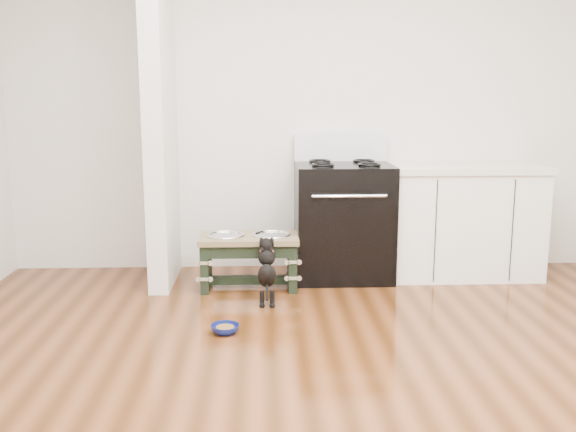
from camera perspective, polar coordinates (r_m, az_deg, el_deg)
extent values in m
plane|color=#42210B|center=(3.27, 5.13, -15.96)|extent=(5.00, 5.00, 0.00)
plane|color=silver|center=(5.41, 1.94, 9.53)|extent=(5.00, 0.00, 5.00)
cube|color=silver|center=(5.05, -11.30, 9.25)|extent=(0.15, 0.80, 2.70)
cube|color=black|center=(5.19, 4.92, -0.46)|extent=(0.76, 0.65, 0.92)
cube|color=black|center=(4.90, 5.35, -1.85)|extent=(0.58, 0.02, 0.50)
cylinder|color=silver|center=(4.80, 5.48, 1.77)|extent=(0.56, 0.02, 0.02)
cube|color=white|center=(5.38, 4.65, 6.08)|extent=(0.76, 0.08, 0.22)
torus|color=black|center=(4.96, 3.13, 4.57)|extent=(0.18, 0.18, 0.02)
torus|color=black|center=(5.00, 7.25, 4.55)|extent=(0.18, 0.18, 0.02)
torus|color=black|center=(5.23, 2.85, 4.90)|extent=(0.18, 0.18, 0.02)
torus|color=black|center=(5.28, 6.75, 4.89)|extent=(0.18, 0.18, 0.02)
cube|color=white|center=(5.43, 15.20, -0.62)|extent=(1.20, 0.60, 0.86)
cube|color=beige|center=(5.36, 15.44, 4.15)|extent=(1.24, 0.64, 0.05)
cube|color=black|center=(5.27, 15.84, -5.23)|extent=(1.20, 0.06, 0.10)
cube|color=black|center=(4.95, -7.29, -4.33)|extent=(0.06, 0.36, 0.37)
cube|color=black|center=(4.94, 0.35, -4.28)|extent=(0.06, 0.36, 0.37)
cube|color=black|center=(4.74, -3.53, -3.22)|extent=(0.59, 0.03, 0.09)
cube|color=black|center=(4.96, -3.46, -5.69)|extent=(0.59, 0.06, 0.06)
cube|color=brown|center=(4.88, -3.50, -1.99)|extent=(0.75, 0.40, 0.04)
cylinder|color=silver|center=(4.89, -5.55, -1.98)|extent=(0.26, 0.26, 0.05)
cylinder|color=silver|center=(4.88, -1.45, -1.95)|extent=(0.26, 0.26, 0.05)
torus|color=silver|center=(4.88, -5.55, -1.70)|extent=(0.29, 0.29, 0.02)
torus|color=silver|center=(4.88, -1.46, -1.67)|extent=(0.29, 0.29, 0.02)
cylinder|color=black|center=(4.52, -2.33, -7.40)|extent=(0.03, 0.03, 0.11)
cylinder|color=black|center=(4.52, -1.41, -7.39)|extent=(0.03, 0.03, 0.11)
sphere|color=black|center=(4.53, -2.32, -7.97)|extent=(0.04, 0.04, 0.04)
sphere|color=black|center=(4.53, -1.41, -7.96)|extent=(0.04, 0.04, 0.04)
ellipsoid|color=black|center=(4.55, -1.89, -5.33)|extent=(0.13, 0.30, 0.27)
sphere|color=black|center=(4.61, -1.91, -3.71)|extent=(0.12, 0.12, 0.12)
sphere|color=black|center=(4.63, -1.91, -2.62)|extent=(0.11, 0.11, 0.11)
sphere|color=black|center=(4.70, -2.35, -2.42)|extent=(0.04, 0.04, 0.04)
sphere|color=black|center=(4.70, -1.50, -2.41)|extent=(0.04, 0.04, 0.04)
cylinder|color=black|center=(4.46, -1.87, -6.83)|extent=(0.02, 0.09, 0.10)
torus|color=#ED4558|center=(4.62, -1.91, -3.16)|extent=(0.10, 0.07, 0.09)
imported|color=navy|center=(4.07, -5.61, -9.97)|extent=(0.23, 0.23, 0.06)
cylinder|color=#513917|center=(4.07, -5.61, -9.92)|extent=(0.11, 0.11, 0.02)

